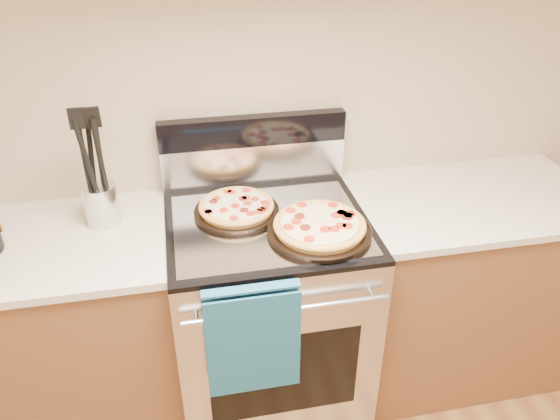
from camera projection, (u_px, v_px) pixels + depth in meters
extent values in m
plane|color=tan|center=(250.00, 81.00, 2.13)|extent=(4.00, 0.00, 4.00)
cube|color=#B7B7BC|center=(269.00, 315.00, 2.30)|extent=(0.76, 0.68, 0.90)
cube|color=black|center=(285.00, 375.00, 2.02)|extent=(0.56, 0.01, 0.40)
cube|color=black|center=(267.00, 223.00, 2.07)|extent=(0.76, 0.68, 0.02)
cube|color=silver|center=(254.00, 164.00, 2.28)|extent=(0.76, 0.06, 0.18)
cube|color=black|center=(253.00, 130.00, 2.20)|extent=(0.76, 0.06, 0.12)
cylinder|color=silver|center=(288.00, 310.00, 1.81)|extent=(0.70, 0.03, 0.03)
cube|color=gray|center=(269.00, 224.00, 2.03)|extent=(0.70, 0.55, 0.01)
cube|color=brown|center=(51.00, 341.00, 2.18)|extent=(1.00, 0.62, 0.88)
cube|color=#BBB5A8|center=(24.00, 248.00, 1.95)|extent=(1.02, 0.64, 0.03)
cube|color=brown|center=(457.00, 286.00, 2.48)|extent=(1.00, 0.62, 0.88)
cube|color=#BBB5A8|center=(476.00, 200.00, 2.25)|extent=(1.02, 0.64, 0.03)
cylinder|color=silver|center=(101.00, 204.00, 2.03)|extent=(0.15, 0.15, 0.16)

